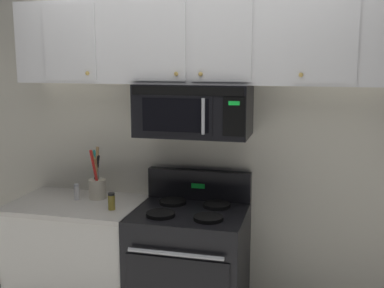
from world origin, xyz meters
name	(u,v)px	position (x,y,z in m)	size (l,w,h in m)	color
back_wall	(202,137)	(0.00, 0.79, 1.35)	(5.20, 0.10, 2.70)	silver
stove_range	(190,271)	(0.00, 0.42, 0.47)	(0.76, 0.69, 1.12)	black
over_range_microwave	(194,110)	(0.00, 0.54, 1.58)	(0.76, 0.43, 0.35)	black
upper_cabinets	(195,42)	(0.00, 0.57, 2.02)	(2.50, 0.36, 0.55)	silver
counter_segment	(80,260)	(-0.84, 0.43, 0.45)	(0.93, 0.65, 0.90)	white
utensil_crock_cream	(97,184)	(-0.73, 0.55, 1.01)	(0.13, 0.13, 0.39)	beige
salt_shaker	(77,192)	(-0.87, 0.48, 0.96)	(0.04, 0.04, 0.12)	white
spice_jar	(111,201)	(-0.52, 0.32, 0.96)	(0.05, 0.05, 0.12)	olive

